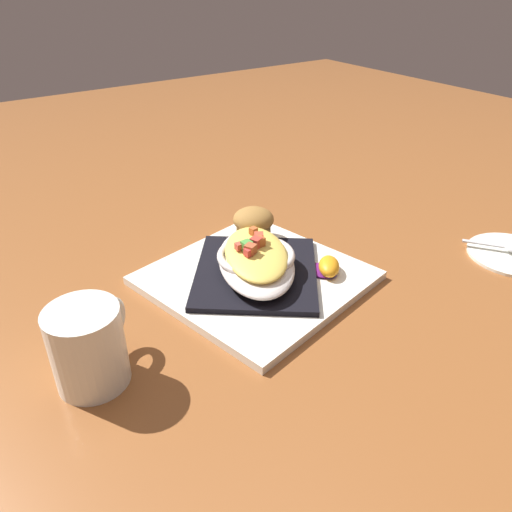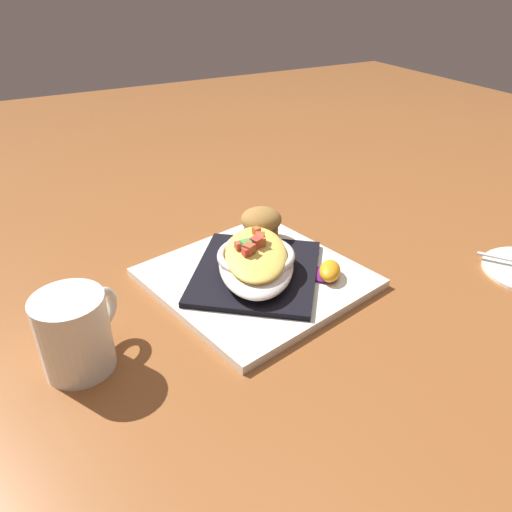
% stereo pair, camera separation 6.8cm
% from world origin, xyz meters
% --- Properties ---
extents(ground_plane, '(2.60, 2.60, 0.00)m').
position_xyz_m(ground_plane, '(0.00, 0.00, 0.00)').
color(ground_plane, brown).
extents(square_plate, '(0.31, 0.31, 0.01)m').
position_xyz_m(square_plate, '(0.00, 0.00, 0.01)').
color(square_plate, white).
rests_on(square_plate, ground_plane).
extents(folded_napkin, '(0.25, 0.25, 0.01)m').
position_xyz_m(folded_napkin, '(0.00, 0.00, 0.02)').
color(folded_napkin, black).
rests_on(folded_napkin, square_plate).
extents(gratin_dish, '(0.17, 0.21, 0.05)m').
position_xyz_m(gratin_dish, '(0.00, -0.00, 0.04)').
color(gratin_dish, silver).
rests_on(gratin_dish, folded_napkin).
extents(muffin, '(0.06, 0.06, 0.05)m').
position_xyz_m(muffin, '(-0.06, -0.09, 0.04)').
color(muffin, olive).
rests_on(muffin, square_plate).
extents(orange_garnish, '(0.06, 0.06, 0.02)m').
position_xyz_m(orange_garnish, '(-0.08, 0.05, 0.02)').
color(orange_garnish, '#581661').
rests_on(orange_garnish, square_plate).
extents(coffee_mug, '(0.10, 0.09, 0.09)m').
position_xyz_m(coffee_mug, '(0.25, 0.06, 0.04)').
color(coffee_mug, white).
rests_on(coffee_mug, ground_plane).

